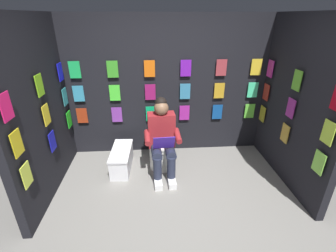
% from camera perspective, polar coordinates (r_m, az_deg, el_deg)
% --- Properties ---
extents(ground_plane, '(30.00, 30.00, 0.00)m').
position_cam_1_polar(ground_plane, '(3.01, 2.70, -23.37)').
color(ground_plane, gray).
extents(display_wall_back, '(3.38, 0.14, 2.30)m').
position_cam_1_polar(display_wall_back, '(4.05, -0.14, 9.10)').
color(display_wall_back, black).
rests_on(display_wall_back, ground).
extents(display_wall_left, '(0.14, 1.85, 2.30)m').
position_cam_1_polar(display_wall_left, '(3.68, 28.43, 4.44)').
color(display_wall_left, black).
rests_on(display_wall_left, ground).
extents(display_wall_right, '(0.14, 1.85, 2.30)m').
position_cam_1_polar(display_wall_right, '(3.42, -28.41, 3.02)').
color(display_wall_right, black).
rests_on(display_wall_right, ground).
extents(toilet, '(0.41, 0.56, 0.77)m').
position_cam_1_polar(toilet, '(3.86, -1.68, -4.95)').
color(toilet, white).
rests_on(toilet, ground).
extents(person_reading, '(0.54, 0.70, 1.19)m').
position_cam_1_polar(person_reading, '(3.53, -1.38, -2.91)').
color(person_reading, maroon).
rests_on(person_reading, ground).
extents(comic_longbox_near, '(0.33, 0.73, 0.34)m').
position_cam_1_polar(comic_longbox_near, '(3.91, -10.95, -7.73)').
color(comic_longbox_near, silver).
rests_on(comic_longbox_near, ground).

